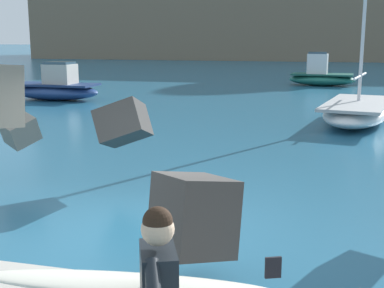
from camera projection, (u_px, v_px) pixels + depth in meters
The scene contains 4 objects.
ground_plane at pixel (122, 234), 8.10m from camera, with size 400.00×400.00×0.00m, color #235B7A.
boat_near_left at pixel (56, 88), 25.39m from camera, with size 4.61×2.00×1.87m.
boat_near_right at pixel (357, 111), 18.35m from camera, with size 3.08×5.74×6.95m.
boat_mid_centre at pixel (321, 76), 32.96m from camera, with size 4.27×2.23×2.13m.
Camera 1 is at (2.98, -7.12, 3.03)m, focal length 48.19 mm.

